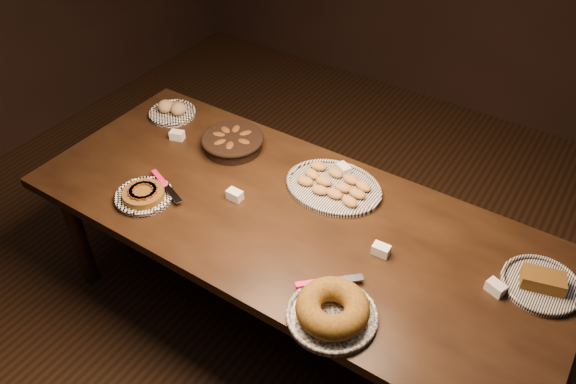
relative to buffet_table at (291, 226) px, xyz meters
The scene contains 9 objects.
ground 0.68m from the buffet_table, ahead, with size 5.00×5.00×0.00m, color black.
buffet_table is the anchor object (origin of this frame).
apple_tart_plate 0.67m from the buffet_table, 155.67° to the right, with size 0.31×0.29×0.05m.
madeleine_platter 0.28m from the buffet_table, 74.12° to the left, with size 0.46×0.37×0.05m.
bundt_cake_plate 0.58m from the buffet_table, 41.65° to the right, with size 0.35×0.40×0.10m.
croissant_basket 0.58m from the buffet_table, 154.22° to the left, with size 0.38×0.38×0.08m.
bread_roll_plate 1.02m from the buffet_table, 162.41° to the left, with size 0.25×0.25×0.08m.
loaf_plate 1.04m from the buffet_table, 10.26° to the left, with size 0.30×0.30×0.07m.
tent_cards 0.16m from the buffet_table, 61.55° to the left, with size 1.76×0.49×0.04m.
Camera 1 is at (0.98, -1.51, 2.42)m, focal length 35.00 mm.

